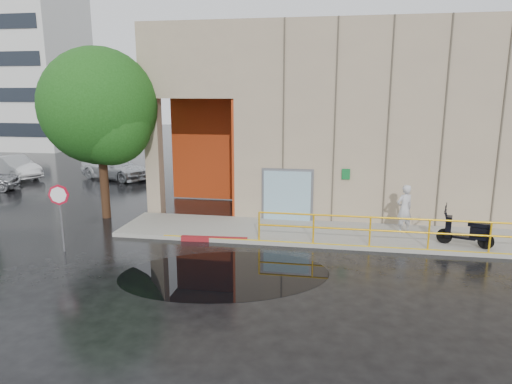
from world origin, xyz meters
TOP-DOWN VIEW (x-y plane):
  - ground at (0.00, 0.00)m, footprint 120.00×120.00m
  - sidewalk at (4.00, 4.50)m, footprint 20.00×3.00m
  - building at (5.10, 10.98)m, footprint 20.00×10.17m
  - guardrail at (4.25, 3.15)m, footprint 9.56×0.06m
  - distant_building at (-28.00, 27.98)m, footprint 12.00×8.08m
  - person at (4.64, 4.87)m, footprint 0.79×0.71m
  - scooter at (6.50, 3.65)m, footprint 1.84×1.06m
  - stop_sign at (-6.84, 1.23)m, footprint 0.69×0.15m
  - red_curb at (-2.13, 3.10)m, footprint 2.41×0.33m
  - puddle at (-1.04, 0.24)m, footprint 6.99×5.29m
  - car_b at (-17.44, 12.94)m, footprint 4.43×3.31m
  - car_c at (-11.25, 13.83)m, footprint 5.10×3.42m
  - tree_near at (-7.35, 5.40)m, footprint 4.73×4.73m

SIDE VIEW (x-z plane):
  - ground at x=0.00m, z-range 0.00..0.00m
  - puddle at x=-1.04m, z-range 0.00..0.01m
  - sidewalk at x=4.00m, z-range 0.00..0.15m
  - red_curb at x=-2.13m, z-range 0.00..0.18m
  - guardrail at x=4.25m, z-range 0.16..1.19m
  - car_c at x=-11.25m, z-range 0.00..1.37m
  - car_b at x=-17.44m, z-range 0.00..1.40m
  - scooter at x=6.50m, z-range 0.25..1.64m
  - person at x=4.64m, z-range 0.15..1.96m
  - stop_sign at x=-6.84m, z-range 0.55..2.86m
  - building at x=5.10m, z-range 0.21..8.21m
  - tree_near at x=-7.35m, z-range 0.97..8.03m
  - distant_building at x=-28.00m, z-range 0.00..15.00m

